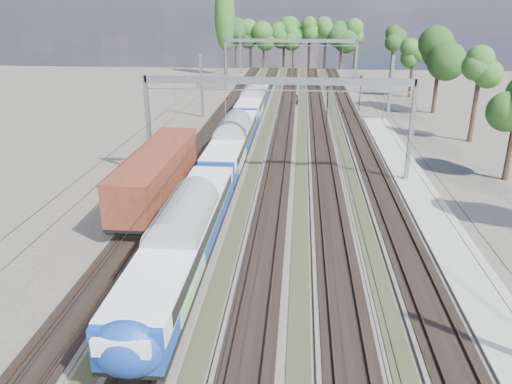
# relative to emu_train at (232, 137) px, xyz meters

# --- Properties ---
(track_bed) EXTENTS (21.00, 130.00, 0.34)m
(track_bed) POSITION_rel_emu_train_xyz_m (4.50, 10.91, -2.53)
(track_bed) COLOR #47423A
(track_bed) RESTS_ON ground
(platform) EXTENTS (3.00, 70.00, 0.30)m
(platform) POSITION_rel_emu_train_xyz_m (16.50, -14.09, -2.48)
(platform) COLOR gray
(platform) RESTS_ON ground
(catenary) EXTENTS (25.65, 130.00, 9.00)m
(catenary) POSITION_rel_emu_train_xyz_m (4.83, 18.60, 3.77)
(catenary) COLOR gray
(catenary) RESTS_ON ground
(tree_belt) EXTENTS (39.80, 101.38, 11.41)m
(tree_belt) POSITION_rel_emu_train_xyz_m (11.76, 58.34, 5.43)
(tree_belt) COLOR black
(tree_belt) RESTS_ON ground
(poplar) EXTENTS (4.40, 4.40, 19.04)m
(poplar) POSITION_rel_emu_train_xyz_m (-10.00, 63.91, 9.26)
(poplar) COLOR black
(poplar) RESTS_ON ground
(emu_train) EXTENTS (3.05, 64.52, 4.46)m
(emu_train) POSITION_rel_emu_train_xyz_m (0.00, 0.00, 0.00)
(emu_train) COLOR black
(emu_train) RESTS_ON ground
(freight_boxcar) EXTENTS (3.24, 15.64, 4.03)m
(freight_boxcar) POSITION_rel_emu_train_xyz_m (-4.50, -10.76, -0.17)
(freight_boxcar) COLOR black
(freight_boxcar) RESTS_ON ground
(worker) EXTENTS (0.51, 0.72, 1.85)m
(worker) POSITION_rel_emu_train_xyz_m (6.00, 29.22, -1.70)
(worker) COLOR black
(worker) RESTS_ON ground
(signal_near) EXTENTS (0.41, 0.38, 5.68)m
(signal_near) POSITION_rel_emu_train_xyz_m (9.78, 14.40, 0.97)
(signal_near) COLOR black
(signal_near) RESTS_ON ground
(signal_far) EXTENTS (0.32, 0.29, 5.14)m
(signal_far) POSITION_rel_emu_train_xyz_m (15.07, 26.72, 0.63)
(signal_far) COLOR black
(signal_far) RESTS_ON ground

